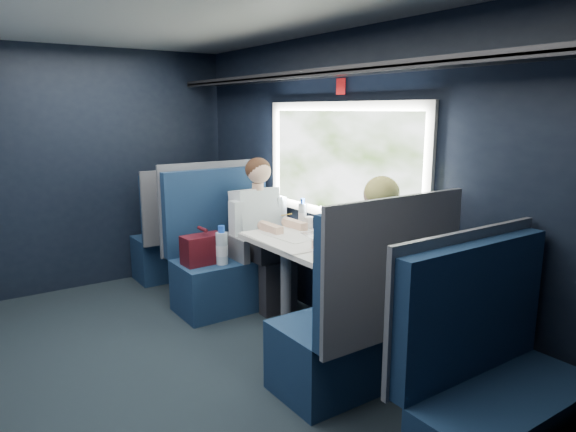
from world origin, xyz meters
TOP-DOWN VIEW (x-y plane):
  - ground at (0.00, 0.00)m, footprint 2.80×4.20m
  - room_shell at (0.02, 0.00)m, footprint 3.00×4.40m
  - table at (1.03, 0.00)m, footprint 0.62×1.00m
  - seat_bay_near at (0.84, 0.87)m, footprint 1.04×0.62m
  - seat_bay_far at (0.85, -0.87)m, footprint 1.04×0.62m
  - seat_row_front at (0.85, 1.80)m, footprint 1.04×0.51m
  - seat_row_back at (0.85, -1.80)m, footprint 1.04×0.51m
  - man at (1.10, 0.70)m, footprint 0.53×0.56m
  - woman at (1.10, -0.71)m, footprint 0.53×0.56m
  - papers at (1.03, 0.10)m, footprint 0.57×0.80m
  - laptop at (1.27, 0.02)m, footprint 0.28×0.33m
  - bottle_small at (1.33, 0.41)m, footprint 0.07×0.07m
  - cup at (1.33, 0.32)m, footprint 0.07×0.07m

SIDE VIEW (x-z plane):
  - ground at x=0.00m, z-range -0.01..0.00m
  - seat_row_front at x=0.85m, z-range -0.17..0.99m
  - seat_row_back at x=0.85m, z-range -0.17..0.99m
  - seat_bay_far at x=0.85m, z-range -0.22..1.04m
  - seat_bay_near at x=0.84m, z-range -0.21..1.05m
  - table at x=1.03m, z-range 0.29..1.03m
  - man at x=1.10m, z-range 0.06..1.38m
  - woman at x=1.10m, z-range 0.07..1.39m
  - papers at x=1.03m, z-range 0.74..0.75m
  - cup at x=1.33m, z-range 0.74..0.84m
  - laptop at x=1.27m, z-range 0.69..0.91m
  - bottle_small at x=1.33m, z-range 0.73..0.97m
  - room_shell at x=0.02m, z-range 0.28..2.68m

